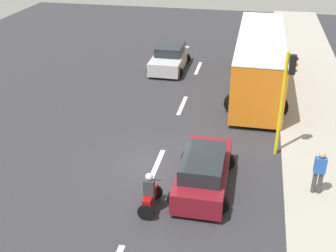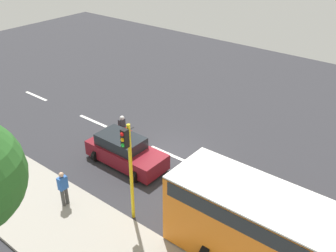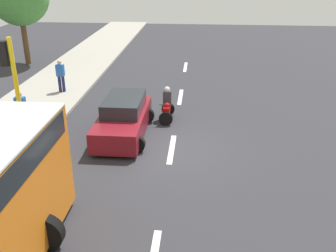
# 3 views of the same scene
# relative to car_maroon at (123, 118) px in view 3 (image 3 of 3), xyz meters

# --- Properties ---
(ground_plane) EXTENTS (40.00, 60.00, 0.10)m
(ground_plane) POSITION_rel_car_maroon_xyz_m (-2.05, 1.18, -0.76)
(ground_plane) COLOR #2D2D33
(lane_stripe_far_north) EXTENTS (0.20, 2.40, 0.01)m
(lane_stripe_far_north) POSITION_rel_car_maroon_xyz_m (-2.05, -10.82, -0.70)
(lane_stripe_far_north) COLOR white
(lane_stripe_far_north) RESTS_ON ground
(lane_stripe_north) EXTENTS (0.20, 2.40, 0.01)m
(lane_stripe_north) POSITION_rel_car_maroon_xyz_m (-2.05, -4.82, -0.70)
(lane_stripe_north) COLOR white
(lane_stripe_north) RESTS_ON ground
(lane_stripe_mid) EXTENTS (0.20, 2.40, 0.01)m
(lane_stripe_mid) POSITION_rel_car_maroon_xyz_m (-2.05, 1.18, -0.70)
(lane_stripe_mid) COLOR white
(lane_stripe_mid) RESTS_ON ground
(car_maroon) EXTENTS (2.18, 4.32, 1.52)m
(car_maroon) POSITION_rel_car_maroon_xyz_m (0.00, 0.00, 0.00)
(car_maroon) COLOR maroon
(car_maroon) RESTS_ON ground
(motorcycle) EXTENTS (0.60, 1.30, 1.53)m
(motorcycle) POSITION_rel_car_maroon_xyz_m (-1.62, -1.69, -0.07)
(motorcycle) COLOR black
(motorcycle) RESTS_ON ground
(pedestrian_near_signal) EXTENTS (0.40, 0.24, 1.69)m
(pedestrian_near_signal) POSITION_rel_car_maroon_xyz_m (4.21, -4.76, 0.35)
(pedestrian_near_signal) COLOR #1E1E4C
(pedestrian_near_signal) RESTS_ON sidewalk
(pedestrian_by_tree) EXTENTS (0.40, 0.24, 1.69)m
(pedestrian_by_tree) POSITION_rel_car_maroon_xyz_m (4.08, 0.31, 0.35)
(pedestrian_by_tree) COLOR #3F3F3F
(pedestrian_by_tree) RESTS_ON sidewalk
(traffic_light_corner) EXTENTS (0.49, 0.24, 4.50)m
(traffic_light_corner) POSITION_rel_car_maroon_xyz_m (2.80, 3.07, 2.22)
(traffic_light_corner) COLOR yellow
(traffic_light_corner) RESTS_ON ground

